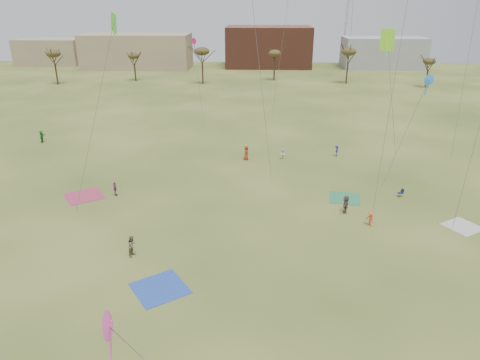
{
  "coord_description": "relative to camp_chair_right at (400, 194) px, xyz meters",
  "views": [
    {
      "loc": [
        1.21,
        -22.23,
        19.66
      ],
      "look_at": [
        0.0,
        12.0,
        5.5
      ],
      "focal_mm": 32.8,
      "sensor_mm": 36.0,
      "label": 1
    }
  ],
  "objects": [
    {
      "name": "ground",
      "position": [
        -16.92,
        -21.25,
        -0.26
      ],
      "size": [
        260.0,
        260.0,
        0.0
      ],
      "primitive_type": "plane",
      "color": "#384C18",
      "rests_on": "ground"
    },
    {
      "name": "spectator_fore_b",
      "position": [
        -25.65,
        -12.61,
        0.66
      ],
      "size": [
        0.89,
        1.03,
        1.83
      ],
      "primitive_type": "imported",
      "rotation": [
        0.0,
        0.0,
        1.33
      ],
      "color": "#78644C",
      "rests_on": "ground"
    },
    {
      "name": "spectator_fore_c",
      "position": [
        -6.64,
        -4.03,
        0.65
      ],
      "size": [
        0.87,
        1.75,
        1.81
      ],
      "primitive_type": "imported",
      "rotation": [
        0.0,
        0.0,
        4.5
      ],
      "color": "brown",
      "rests_on": "ground"
    },
    {
      "name": "flyer_mid_b",
      "position": [
        -4.85,
        -6.68,
        0.46
      ],
      "size": [
        0.93,
        1.07,
        1.43
      ],
      "primitive_type": "imported",
      "rotation": [
        0.0,
        0.0,
        5.25
      ],
      "color": "#E05A2A",
      "rests_on": "ground"
    },
    {
      "name": "spectator_mid_d",
      "position": [
        -30.67,
        -0.83,
        0.52
      ],
      "size": [
        0.59,
        0.98,
        1.56
      ],
      "primitive_type": "imported",
      "rotation": [
        0.0,
        0.0,
        1.82
      ],
      "color": "#8C3A86",
      "rests_on": "ground"
    },
    {
      "name": "spectator_mid_e",
      "position": [
        -11.98,
        11.42,
        0.46
      ],
      "size": [
        0.88,
        0.88,
        1.44
      ],
      "primitive_type": "imported",
      "rotation": [
        0.0,
        0.0,
        5.49
      ],
      "color": "white",
      "rests_on": "ground"
    },
    {
      "name": "flyer_far_a",
      "position": [
        -47.26,
        17.78,
        0.6
      ],
      "size": [
        0.67,
        1.64,
        1.72
      ],
      "primitive_type": "imported",
      "rotation": [
        0.0,
        0.0,
        1.67
      ],
      "color": "#27752D",
      "rests_on": "ground"
    },
    {
      "name": "flyer_far_b",
      "position": [
        -16.83,
        11.19,
        0.69
      ],
      "size": [
        0.89,
        1.08,
        1.89
      ],
      "primitive_type": "imported",
      "rotation": [
        0.0,
        0.0,
        1.21
      ],
      "color": "#98371A",
      "rests_on": "ground"
    },
    {
      "name": "flyer_far_c",
      "position": [
        -4.68,
        13.0,
        0.48
      ],
      "size": [
        0.59,
        0.98,
        1.48
      ],
      "primitive_type": "imported",
      "rotation": [
        0.0,
        0.0,
        4.67
      ],
      "color": "navy",
      "rests_on": "ground"
    },
    {
      "name": "blanket_blue",
      "position": [
        -22.53,
        -17.02,
        -0.26
      ],
      "size": [
        5.0,
        5.0,
        0.03
      ],
      "primitive_type": "cube",
      "rotation": [
        0.0,
        0.0,
        2.18
      ],
      "color": "#294CB2",
      "rests_on": "ground"
    },
    {
      "name": "blanket_cream",
      "position": [
        3.81,
        -6.62,
        -0.26
      ],
      "size": [
        4.0,
        4.0,
        0.03
      ],
      "primitive_type": "cube",
      "rotation": [
        0.0,
        0.0,
        2.12
      ],
      "color": "beige",
      "rests_on": "ground"
    },
    {
      "name": "blanket_plum",
      "position": [
        -34.05,
        -1.11,
        -0.26
      ],
      "size": [
        5.06,
        5.06,
        0.03
      ],
      "primitive_type": "cube",
      "rotation": [
        0.0,
        0.0,
        0.6
      ],
      "color": "#AD3556",
      "rests_on": "ground"
    },
    {
      "name": "blanket_olive",
      "position": [
        -6.04,
        -0.67,
        -0.26
      ],
      "size": [
        3.78,
        3.78,
        0.03
      ],
      "primitive_type": "cube",
      "rotation": [
        0.0,
        0.0,
        2.95
      ],
      "color": "#2E804E",
      "rests_on": "ground"
    },
    {
      "name": "camp_chair_right",
      "position": [
        0.0,
        0.0,
        0.0
      ],
      "size": [
        0.65,
        0.62,
        0.87
      ],
      "rotation": [
        0.0,
        0.0,
        4.97
      ],
      "color": "#151F3B",
      "rests_on": "ground"
    },
    {
      "name": "tree_line",
      "position": [
        -19.76,
        57.88,
        6.83
      ],
      "size": [
        117.44,
        49.32,
        8.91
      ],
      "color": "#3A2B1E",
      "rests_on": "ground"
    },
    {
      "name": "building_tan",
      "position": [
        -51.92,
        93.75,
        4.74
      ],
      "size": [
        32.0,
        14.0,
        10.0
      ],
      "primitive_type": "cube",
      "color": "#937F60",
      "rests_on": "ground"
    },
    {
      "name": "building_brick",
      "position": [
        -11.92,
        98.75,
        5.74
      ],
      "size": [
        26.0,
        16.0,
        12.0
      ],
      "primitive_type": "cube",
      "color": "brown",
      "rests_on": "ground"
    },
    {
      "name": "building_grey",
      "position": [
        23.08,
        96.75,
        4.24
      ],
      "size": [
        24.0,
        12.0,
        9.0
      ],
      "primitive_type": "cube",
      "color": "gray",
      "rests_on": "ground"
    },
    {
      "name": "building_tan_west",
      "position": [
        -81.92,
        100.75,
        3.74
      ],
      "size": [
        20.0,
        12.0,
        8.0
      ],
      "primitive_type": "cube",
      "color": "#937F60",
      "rests_on": "ground"
    },
    {
      "name": "radio_tower",
      "position": [
        13.08,
        103.75,
        18.95
      ],
      "size": [
        1.51,
        1.72,
        41.0
      ],
      "color": "#9EA3A8",
      "rests_on": "ground"
    }
  ]
}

